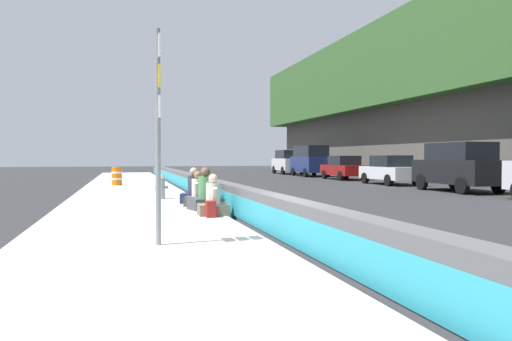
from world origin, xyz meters
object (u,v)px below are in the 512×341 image
Objects in this scene: construction_barrel at (117,176)px; parked_car_third at (459,166)px; seated_person_middle at (205,196)px; seated_person_far at (194,192)px; route_sign_post at (158,120)px; parked_car_midline at (344,168)px; backpack at (211,209)px; parked_car_fourth at (390,170)px; seated_person_rear at (198,195)px; parked_car_farther at (288,162)px; parked_car_far at (310,160)px; seated_person_foreground at (213,202)px; fire_hydrant at (162,186)px.

parked_car_third reaches higher than construction_barrel.
parked_car_third reaches higher than seated_person_middle.
parked_car_third is at bearing -73.23° from seated_person_far.
parked_car_third is at bearing -52.07° from route_sign_post.
parked_car_midline is at bearing -0.81° from parked_car_third.
route_sign_post is 18.51m from construction_barrel.
parked_car_fourth is at bearing -43.09° from backpack.
route_sign_post is at bearing 148.61° from parked_car_midline.
construction_barrel is at bearing 11.76° from seated_person_rear.
backpack is at bearing 158.16° from parked_car_farther.
parked_car_third is 19.05m from parked_car_far.
seated_person_foreground is (3.95, -1.62, -1.77)m from route_sign_post.
parked_car_far reaches higher than seated_person_rear.
seated_person_middle is at bearing -4.83° from backpack.
seated_person_far is 0.25× the size of parked_car_fourth.
seated_person_foreground is at bearing 147.01° from parked_car_midline.
parked_car_farther is at bearing -27.22° from fire_hydrant.
fire_hydrant is 0.19× the size of parked_car_fourth.
seated_person_rear is at bearing 130.48° from parked_car_fourth.
parked_car_third is (4.86, -12.90, 0.72)m from seated_person_rear.
fire_hydrant is 2.97m from seated_person_rear.
seated_person_far is at bearing 141.87° from parked_car_midline.
parked_car_fourth is at bearing -43.67° from seated_person_foreground.
fire_hydrant reaches higher than backpack.
route_sign_post is 22.76m from parked_car_fourth.
seated_person_far is at bearing -1.66° from backpack.
parked_car_fourth is at bearing -46.71° from seated_person_middle.
route_sign_post reaches higher than seated_person_far.
route_sign_post is 0.79× the size of parked_car_fourth.
parked_car_midline is at bearing -179.11° from parked_car_far.
parked_car_farther is (17.81, -15.50, 0.56)m from construction_barrel.
backpack is at bearing -22.99° from route_sign_post.
seated_person_middle is (1.39, -0.03, 0.05)m from seated_person_foreground.
seated_person_foreground is at bearing -16.69° from backpack.
route_sign_post is at bearing 158.05° from parked_car_farther.
parked_car_midline is at bearing -179.68° from parked_car_farther.
seated_person_far is (3.46, 0.01, 0.03)m from seated_person_foreground.
parked_car_far is (21.08, -13.84, 0.77)m from fire_hydrant.
parked_car_fourth is at bearing 178.80° from parked_car_midline.
seated_person_middle reaches higher than seated_person_far.
route_sign_post reaches higher than parked_car_third.
parked_car_far reaches higher than construction_barrel.
backpack is (-0.41, 0.12, -0.13)m from seated_person_foreground.
parked_car_far is at bearing -25.99° from backpack.
seated_person_far is (7.41, -1.61, -1.74)m from route_sign_post.
seated_person_foreground is at bearing 153.87° from parked_car_far.
route_sign_post reaches higher than seated_person_rear.
route_sign_post is 0.70× the size of parked_car_far.
route_sign_post is 3.79× the size of construction_barrel.
parked_car_third is (-7.12, -15.39, 0.56)m from construction_barrel.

